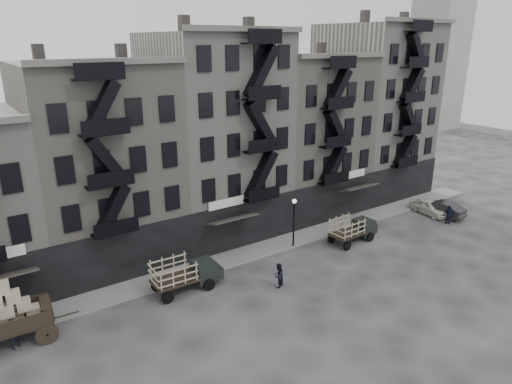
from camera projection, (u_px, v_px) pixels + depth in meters
ground at (284, 269)px, 34.35m from camera, size 140.00×140.00×0.00m
sidewalk at (256, 251)px, 37.25m from camera, size 55.00×2.50×0.15m
building_midwest at (100, 165)px, 34.21m from camera, size 10.00×11.35×16.20m
building_center at (216, 137)px, 39.30m from camera, size 10.00×11.35×18.20m
building_mideast at (304, 135)px, 45.03m from camera, size 10.00×11.35×16.20m
building_east at (374, 111)px, 49.96m from camera, size 10.00×11.35×19.20m
lamp_post at (294, 216)px, 37.12m from camera, size 0.36×0.36×4.28m
wagon at (7, 310)px, 25.36m from camera, size 4.61×2.72×3.77m
stake_truck_west at (185, 272)px, 31.14m from camera, size 4.95×2.17×2.45m
stake_truck_east at (353, 227)px, 38.68m from camera, size 4.76×2.14×2.34m
car_east at (430, 207)px, 45.11m from camera, size 2.22×4.37×1.43m
car_far at (440, 208)px, 44.70m from camera, size 2.19×4.85×1.54m
pedestrian_west at (14, 334)px, 25.34m from camera, size 0.81×0.71×1.86m
pedestrian_mid at (278, 276)px, 31.65m from camera, size 1.09×1.01×1.79m
policeman at (449, 215)px, 42.58m from camera, size 1.13×0.97×1.82m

